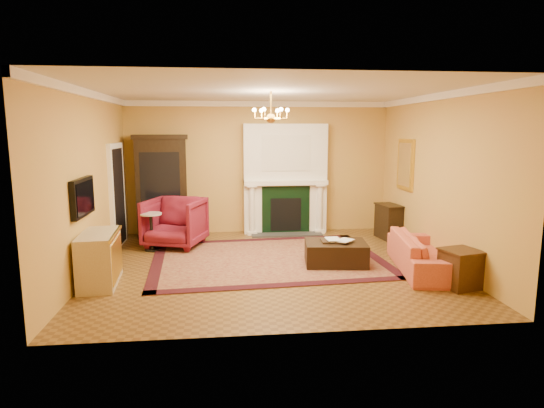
{
  "coord_description": "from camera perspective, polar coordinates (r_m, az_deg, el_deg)",
  "views": [
    {
      "loc": [
        -0.81,
        -7.71,
        2.36
      ],
      "look_at": [
        0.05,
        0.3,
        1.05
      ],
      "focal_mm": 30.0,
      "sensor_mm": 36.0,
      "label": 1
    }
  ],
  "objects": [
    {
      "name": "console_table",
      "position": [
        10.28,
        14.44,
        -2.23
      ],
      "size": [
        0.46,
        0.7,
        0.73
      ],
      "primitive_type": "cube",
      "rotation": [
        0.0,
        0.0,
        0.14
      ],
      "color": "black",
      "rests_on": "floor"
    },
    {
      "name": "ceiling",
      "position": [
        7.78,
        -0.14,
        14.07
      ],
      "size": [
        6.0,
        5.5,
        0.02
      ],
      "primitive_type": "cube",
      "color": "silver",
      "rests_on": "wall_back"
    },
    {
      "name": "book_b",
      "position": [
        8.07,
        8.43,
        -3.43
      ],
      "size": [
        0.18,
        0.18,
        0.32
      ],
      "primitive_type": "imported",
      "rotation": [
        0.0,
        0.0,
        -0.8
      ],
      "color": "gray",
      "rests_on": "ottoman_tray"
    },
    {
      "name": "doorway",
      "position": [
        9.74,
        -18.81,
        1.01
      ],
      "size": [
        0.08,
        1.05,
        2.1
      ],
      "color": "white",
      "rests_on": "wall_left"
    },
    {
      "name": "chandelier",
      "position": [
        7.75,
        -0.14,
        11.11
      ],
      "size": [
        0.63,
        0.55,
        0.53
      ],
      "color": "gold",
      "rests_on": "ceiling"
    },
    {
      "name": "ottoman_tray",
      "position": [
        8.11,
        7.78,
        -4.6
      ],
      "size": [
        0.47,
        0.38,
        0.03
      ],
      "primitive_type": "cube",
      "rotation": [
        0.0,
        0.0,
        -0.08
      ],
      "color": "black",
      "rests_on": "leather_ottoman"
    },
    {
      "name": "fireplace",
      "position": [
        10.44,
        1.66,
        2.85
      ],
      "size": [
        1.9,
        0.7,
        2.5
      ],
      "color": "white",
      "rests_on": "wall_back"
    },
    {
      "name": "leather_ottoman",
      "position": [
        8.15,
        7.99,
        -6.09
      ],
      "size": [
        1.15,
        0.9,
        0.4
      ],
      "primitive_type": "cube",
      "rotation": [
        0.0,
        0.0,
        -0.13
      ],
      "color": "black",
      "rests_on": "oriental_rug"
    },
    {
      "name": "wall_back",
      "position": [
        10.53,
        -1.72,
        4.58
      ],
      "size": [
        6.0,
        0.02,
        3.0
      ],
      "primitive_type": "cube",
      "color": "#C48D46",
      "rests_on": "floor"
    },
    {
      "name": "wall_front",
      "position": [
        5.09,
        3.12,
        -0.46
      ],
      "size": [
        6.0,
        0.02,
        3.0
      ],
      "primitive_type": "cube",
      "color": "#C48D46",
      "rests_on": "floor"
    },
    {
      "name": "topiary_right",
      "position": [
        10.48,
        5.18,
        4.24
      ],
      "size": [
        0.15,
        0.15,
        0.4
      ],
      "color": "tan",
      "rests_on": "fireplace"
    },
    {
      "name": "floor",
      "position": [
        8.1,
        -0.14,
        -7.73
      ],
      "size": [
        6.0,
        5.5,
        0.02
      ],
      "primitive_type": "cube",
      "color": "brown",
      "rests_on": "ground"
    },
    {
      "name": "oriental_rug",
      "position": [
        8.45,
        -0.54,
        -6.9
      ],
      "size": [
        4.37,
        3.4,
        0.02
      ],
      "primitive_type": "cube",
      "rotation": [
        0.0,
        0.0,
        0.06
      ],
      "color": "#4F1115",
      "rests_on": "floor"
    },
    {
      "name": "wingback_armchair",
      "position": [
        9.43,
        -12.1,
        -2.01
      ],
      "size": [
        1.33,
        1.28,
        1.1
      ],
      "primitive_type": "imported",
      "rotation": [
        0.0,
        0.0,
        -0.31
      ],
      "color": "maroon",
      "rests_on": "floor"
    },
    {
      "name": "commode",
      "position": [
        7.51,
        -20.85,
        -6.44
      ],
      "size": [
        0.6,
        1.12,
        0.81
      ],
      "primitive_type": "cube",
      "rotation": [
        0.0,
        0.0,
        0.08
      ],
      "color": "#C4B68F",
      "rests_on": "floor"
    },
    {
      "name": "wall_left",
      "position": [
        8.06,
        -21.96,
        2.47
      ],
      "size": [
        0.02,
        5.5,
        3.0
      ],
      "primitive_type": "cube",
      "color": "#C48D46",
      "rests_on": "floor"
    },
    {
      "name": "crown_molding",
      "position": [
        8.72,
        -0.82,
        13.08
      ],
      "size": [
        6.0,
        5.5,
        0.12
      ],
      "color": "white",
      "rests_on": "ceiling"
    },
    {
      "name": "topiary_left",
      "position": [
        10.31,
        -1.62,
        4.36
      ],
      "size": [
        0.17,
        0.17,
        0.45
      ],
      "color": "tan",
      "rests_on": "fireplace"
    },
    {
      "name": "end_table",
      "position": [
        7.47,
        22.56,
        -7.62
      ],
      "size": [
        0.58,
        0.58,
        0.56
      ],
      "primitive_type": "cube",
      "rotation": [
        0.0,
        0.0,
        0.24
      ],
      "color": "#3B2410",
      "rests_on": "floor"
    },
    {
      "name": "book_a",
      "position": [
        8.02,
        6.89,
        -3.47
      ],
      "size": [
        0.24,
        0.04,
        0.32
      ],
      "primitive_type": "imported",
      "rotation": [
        0.0,
        0.0,
        0.04
      ],
      "color": "gray",
      "rests_on": "ottoman_tray"
    },
    {
      "name": "wall_right",
      "position": [
        8.64,
        20.15,
        3.0
      ],
      "size": [
        0.02,
        5.5,
        3.0
      ],
      "primitive_type": "cube",
      "color": "#C48D46",
      "rests_on": "floor"
    },
    {
      "name": "china_cabinet",
      "position": [
        10.37,
        -13.64,
        1.92
      ],
      "size": [
        1.12,
        0.59,
        2.16
      ],
      "primitive_type": "cube",
      "rotation": [
        0.0,
        0.0,
        0.09
      ],
      "color": "black",
      "rests_on": "floor"
    },
    {
      "name": "coral_sofa",
      "position": [
        8.12,
        18.43,
        -5.17
      ],
      "size": [
        0.94,
        2.13,
        0.8
      ],
      "primitive_type": "imported",
      "rotation": [
        0.0,
        0.0,
        1.4
      ],
      "color": "#D55E43",
      "rests_on": "floor"
    },
    {
      "name": "tv_panel",
      "position": [
        7.49,
        -22.65,
        0.8
      ],
      "size": [
        0.09,
        0.95,
        0.58
      ],
      "color": "black",
      "rests_on": "wall_left"
    },
    {
      "name": "gilt_mirror",
      "position": [
        9.88,
        16.4,
        4.78
      ],
      "size": [
        0.06,
        0.76,
        1.05
      ],
      "color": "gold",
      "rests_on": "wall_right"
    },
    {
      "name": "pedestal_table",
      "position": [
        9.26,
        -14.89,
        -3.03
      ],
      "size": [
        0.42,
        0.42,
        0.75
      ],
      "color": "black",
      "rests_on": "floor"
    }
  ]
}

